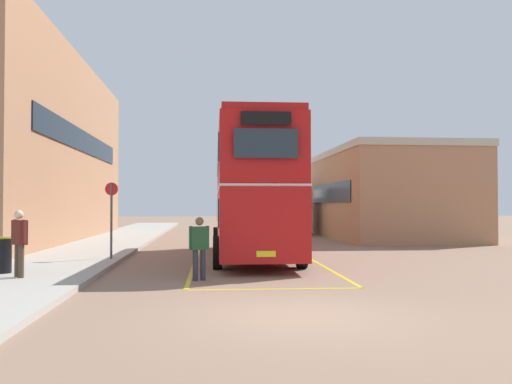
# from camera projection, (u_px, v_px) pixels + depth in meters

# --- Properties ---
(ground_plane) EXTENTS (135.60, 135.60, 0.00)m
(ground_plane) POSITION_uv_depth(u_px,v_px,m) (244.00, 249.00, 23.87)
(ground_plane) COLOR #846651
(sidewalk_left) EXTENTS (4.00, 57.60, 0.14)m
(sidewalk_left) POSITION_uv_depth(u_px,v_px,m) (104.00, 244.00, 25.68)
(sidewalk_left) COLOR #A39E93
(sidewalk_left) RESTS_ON ground
(brick_building_left) EXTENTS (6.13, 22.49, 9.57)m
(brick_building_left) POSITION_uv_depth(u_px,v_px,m) (24.00, 150.00, 28.29)
(brick_building_left) COLOR #AD7A56
(brick_building_left) RESTS_ON ground
(depot_building_right) EXTENTS (6.89, 12.55, 5.13)m
(depot_building_right) POSITION_uv_depth(u_px,v_px,m) (386.00, 194.00, 31.92)
(depot_building_right) COLOR #AD7A56
(depot_building_right) RESTS_ON ground
(double_decker_bus) EXTENTS (2.95, 10.57, 4.75)m
(double_decker_bus) POSITION_uv_depth(u_px,v_px,m) (252.00, 189.00, 19.81)
(double_decker_bus) COLOR black
(double_decker_bus) RESTS_ON ground
(single_deck_bus) EXTENTS (2.96, 9.20, 3.02)m
(single_deck_bus) POSITION_uv_depth(u_px,v_px,m) (279.00, 209.00, 37.86)
(single_deck_bus) COLOR black
(single_deck_bus) RESTS_ON ground
(pedestrian_boarding) EXTENTS (0.52, 0.37, 1.63)m
(pedestrian_boarding) POSITION_uv_depth(u_px,v_px,m) (199.00, 244.00, 13.97)
(pedestrian_boarding) COLOR #2D2D38
(pedestrian_boarding) RESTS_ON ground
(pedestrian_waiting_near) EXTENTS (0.48, 0.50, 1.67)m
(pedestrian_waiting_near) POSITION_uv_depth(u_px,v_px,m) (19.00, 239.00, 13.51)
(pedestrian_waiting_near) COLOR #473828
(pedestrian_waiting_near) RESTS_ON sidewalk_left
(litter_bin) EXTENTS (0.47, 0.47, 0.95)m
(litter_bin) POSITION_uv_depth(u_px,v_px,m) (3.00, 255.00, 14.37)
(litter_bin) COLOR black
(litter_bin) RESTS_ON sidewalk_left
(bus_stop_sign) EXTENTS (0.44, 0.10, 2.56)m
(bus_stop_sign) POSITION_uv_depth(u_px,v_px,m) (111.00, 213.00, 18.24)
(bus_stop_sign) COLOR #4C4C51
(bus_stop_sign) RESTS_ON sidewalk_left
(bay_marking_yellow) EXTENTS (4.38, 12.58, 0.01)m
(bay_marking_yellow) POSITION_uv_depth(u_px,v_px,m) (257.00, 264.00, 17.82)
(bay_marking_yellow) COLOR gold
(bay_marking_yellow) RESTS_ON ground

